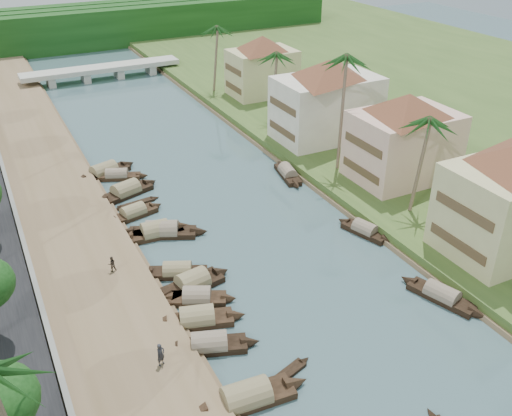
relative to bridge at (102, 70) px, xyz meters
name	(u,v)px	position (x,y,z in m)	size (l,w,h in m)	color
ground	(315,303)	(0.00, -72.00, -1.72)	(220.00, 220.00, 0.00)	#3E595D
left_bank	(68,232)	(-16.00, -52.00, -1.32)	(10.00, 180.00, 0.80)	brown
right_bank	(360,163)	(19.00, -52.00, -1.12)	(16.00, 180.00, 1.20)	#344E1F
retaining_wall	(21,234)	(-20.20, -52.00, -0.37)	(0.40, 180.00, 1.10)	slate
treeline	(69,28)	(0.00, 28.00, 2.28)	(120.00, 14.00, 8.00)	#0F330E
bridge	(102,70)	(0.00, 0.00, 0.00)	(28.00, 4.00, 2.40)	#AAAA9F
building_mid	(404,136)	(19.99, -58.00, 4.41)	(14.11, 14.11, 9.70)	beige
building_far	(327,99)	(18.99, -44.00, 4.66)	(15.59, 15.59, 10.20)	silver
building_distant	(262,65)	(19.99, -24.00, 4.16)	(12.62, 12.62, 9.20)	#C7C185
sampan_2	(246,398)	(-9.60, -78.87, -1.30)	(9.29, 2.51, 2.39)	black
sampan_3	(209,345)	(-9.82, -73.08, -1.31)	(7.80, 4.08, 2.10)	black
sampan_4	(197,319)	(-9.55, -69.99, -1.31)	(8.03, 3.90, 2.24)	black
sampan_5	(193,284)	(-8.17, -65.51, -1.30)	(7.74, 3.17, 2.38)	black
sampan_6	(197,298)	(-8.56, -67.48, -1.31)	(6.67, 4.33, 2.03)	black
sampan_7	(178,272)	(-8.72, -63.26, -1.31)	(7.14, 4.36, 1.96)	black
sampan_8	(155,232)	(-8.38, -56.00, -1.30)	(7.67, 2.30, 2.34)	black
sampan_9	(162,232)	(-7.74, -56.18, -1.30)	(9.09, 5.48, 2.31)	black
sampan_10	(134,213)	(-9.22, -51.35, -1.31)	(7.17, 3.12, 1.97)	black
sampan_11	(126,192)	(-8.58, -46.21, -1.30)	(8.63, 4.54, 2.41)	black
sampan_12	(117,176)	(-8.40, -41.68, -1.32)	(7.38, 4.10, 1.83)	black
sampan_13	(104,172)	(-9.51, -40.09, -1.30)	(8.77, 4.53, 2.35)	black
sampan_14	(442,296)	(9.59, -76.36, -1.31)	(3.87, 8.06, 1.97)	black
sampan_15	(365,230)	(10.19, -65.00, -1.32)	(3.37, 6.93, 1.88)	black
sampan_16	(288,173)	(9.85, -50.23, -1.31)	(2.86, 8.02, 1.96)	black
canoe_1	(285,375)	(-6.17, -77.99, -1.62)	(5.07, 2.37, 0.82)	black
canoe_2	(136,204)	(-8.23, -48.87, -1.62)	(5.58, 1.57, 0.80)	black
palm_1	(424,122)	(16.00, -64.85, 8.91)	(3.20, 3.20, 11.20)	#745F4D
palm_2	(346,60)	(15.00, -52.94, 12.20)	(3.20, 3.20, 14.64)	#745F4D
palm_3	(274,56)	(16.00, -35.04, 8.54)	(3.20, 3.20, 10.83)	#745F4D
palm_7	(213,29)	(14.00, -18.86, 9.30)	(3.20, 3.20, 11.61)	#745F4D
tree_6	(356,91)	(24.00, -43.39, 4.89)	(4.35, 4.35, 7.32)	#413525
person_near	(161,355)	(-13.68, -73.76, -0.03)	(0.65, 0.43, 1.79)	#24252C
person_far	(112,264)	(-13.86, -61.09, -0.21)	(0.70, 0.54, 1.43)	#393028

